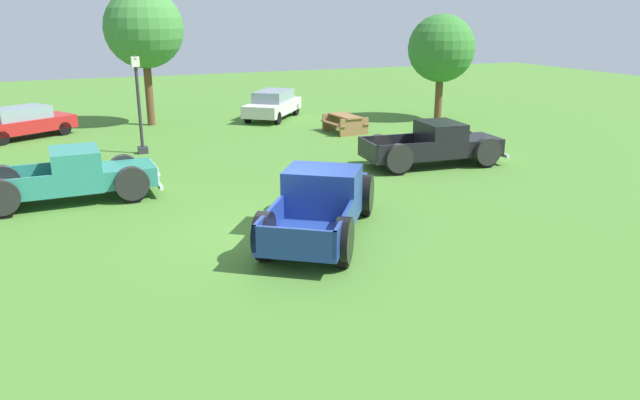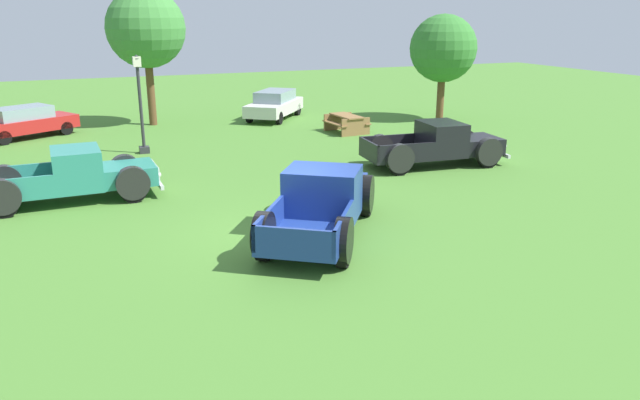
{
  "view_description": "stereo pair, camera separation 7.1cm",
  "coord_description": "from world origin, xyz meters",
  "px_view_note": "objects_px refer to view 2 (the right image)",
  "views": [
    {
      "loc": [
        -4.59,
        -13.22,
        5.16
      ],
      "look_at": [
        0.72,
        -0.46,
        0.9
      ],
      "focal_mm": 34.39,
      "sensor_mm": 36.0,
      "label": 1
    },
    {
      "loc": [
        -4.53,
        -13.24,
        5.16
      ],
      "look_at": [
        0.72,
        -0.46,
        0.9
      ],
      "focal_mm": 34.39,
      "sensor_mm": 36.0,
      "label": 2
    }
  ],
  "objects_px": {
    "sedan_distant_a": "(275,104)",
    "pickup_truck_behind_left": "(80,176)",
    "pickup_truck_foreground": "(323,201)",
    "sedan_distant_b": "(25,122)",
    "oak_tree_west": "(146,29)",
    "oak_tree_center": "(443,49)",
    "picnic_table": "(347,121)",
    "pickup_truck_behind_right": "(442,145)",
    "lamp_post_near": "(140,102)"
  },
  "relations": [
    {
      "from": "pickup_truck_behind_right",
      "to": "oak_tree_center",
      "type": "distance_m",
      "value": 9.97
    },
    {
      "from": "lamp_post_near",
      "to": "oak_tree_west",
      "type": "height_order",
      "value": "oak_tree_west"
    },
    {
      "from": "pickup_truck_behind_left",
      "to": "oak_tree_west",
      "type": "height_order",
      "value": "oak_tree_west"
    },
    {
      "from": "pickup_truck_behind_left",
      "to": "picnic_table",
      "type": "height_order",
      "value": "pickup_truck_behind_left"
    },
    {
      "from": "sedan_distant_b",
      "to": "oak_tree_center",
      "type": "relative_size",
      "value": 0.84
    },
    {
      "from": "sedan_distant_a",
      "to": "oak_tree_center",
      "type": "distance_m",
      "value": 8.66
    },
    {
      "from": "pickup_truck_behind_right",
      "to": "sedan_distant_b",
      "type": "xyz_separation_m",
      "value": [
        -13.67,
        10.85,
        -0.03
      ]
    },
    {
      "from": "pickup_truck_foreground",
      "to": "oak_tree_center",
      "type": "xyz_separation_m",
      "value": [
        11.57,
        12.73,
        2.68
      ]
    },
    {
      "from": "pickup_truck_foreground",
      "to": "pickup_truck_behind_right",
      "type": "bearing_deg",
      "value": 35.8
    },
    {
      "from": "sedan_distant_b",
      "to": "pickup_truck_behind_right",
      "type": "bearing_deg",
      "value": -38.43
    },
    {
      "from": "oak_tree_west",
      "to": "sedan_distant_a",
      "type": "bearing_deg",
      "value": -5.36
    },
    {
      "from": "oak_tree_west",
      "to": "sedan_distant_b",
      "type": "bearing_deg",
      "value": -167.92
    },
    {
      "from": "pickup_truck_behind_right",
      "to": "lamp_post_near",
      "type": "relative_size",
      "value": 1.39
    },
    {
      "from": "lamp_post_near",
      "to": "pickup_truck_foreground",
      "type": "bearing_deg",
      "value": -74.2
    },
    {
      "from": "picnic_table",
      "to": "oak_tree_center",
      "type": "distance_m",
      "value": 6.57
    },
    {
      "from": "sedan_distant_a",
      "to": "picnic_table",
      "type": "bearing_deg",
      "value": -69.11
    },
    {
      "from": "picnic_table",
      "to": "lamp_post_near",
      "type": "bearing_deg",
      "value": -174.62
    },
    {
      "from": "pickup_truck_behind_right",
      "to": "oak_tree_west",
      "type": "bearing_deg",
      "value": 124.49
    },
    {
      "from": "sedan_distant_b",
      "to": "pickup_truck_behind_left",
      "type": "bearing_deg",
      "value": -79.93
    },
    {
      "from": "picnic_table",
      "to": "oak_tree_west",
      "type": "bearing_deg",
      "value": 145.62
    },
    {
      "from": "sedan_distant_a",
      "to": "oak_tree_west",
      "type": "height_order",
      "value": "oak_tree_west"
    },
    {
      "from": "sedan_distant_a",
      "to": "sedan_distant_b",
      "type": "height_order",
      "value": "sedan_distant_a"
    },
    {
      "from": "pickup_truck_foreground",
      "to": "pickup_truck_behind_right",
      "type": "relative_size",
      "value": 1.04
    },
    {
      "from": "pickup_truck_behind_left",
      "to": "oak_tree_center",
      "type": "xyz_separation_m",
      "value": [
        16.95,
        7.76,
        2.72
      ]
    },
    {
      "from": "pickup_truck_foreground",
      "to": "picnic_table",
      "type": "relative_size",
      "value": 2.76
    },
    {
      "from": "pickup_truck_foreground",
      "to": "picnic_table",
      "type": "height_order",
      "value": "pickup_truck_foreground"
    },
    {
      "from": "pickup_truck_foreground",
      "to": "sedan_distant_a",
      "type": "relative_size",
      "value": 1.23
    },
    {
      "from": "picnic_table",
      "to": "oak_tree_west",
      "type": "height_order",
      "value": "oak_tree_west"
    },
    {
      "from": "pickup_truck_behind_right",
      "to": "oak_tree_west",
      "type": "relative_size",
      "value": 0.82
    },
    {
      "from": "pickup_truck_foreground",
      "to": "sedan_distant_b",
      "type": "distance_m",
      "value": 17.09
    },
    {
      "from": "lamp_post_near",
      "to": "oak_tree_center",
      "type": "height_order",
      "value": "oak_tree_center"
    },
    {
      "from": "sedan_distant_b",
      "to": "picnic_table",
      "type": "xyz_separation_m",
      "value": [
        13.1,
        -4.1,
        -0.2
      ]
    },
    {
      "from": "picnic_table",
      "to": "oak_tree_west",
      "type": "distance_m",
      "value": 10.1
    },
    {
      "from": "pickup_truck_foreground",
      "to": "sedan_distant_b",
      "type": "bearing_deg",
      "value": 115.09
    },
    {
      "from": "oak_tree_center",
      "to": "sedan_distant_b",
      "type": "bearing_deg",
      "value": 171.69
    },
    {
      "from": "pickup_truck_foreground",
      "to": "oak_tree_center",
      "type": "relative_size",
      "value": 1.05
    },
    {
      "from": "pickup_truck_foreground",
      "to": "pickup_truck_behind_left",
      "type": "xyz_separation_m",
      "value": [
        -5.38,
        4.97,
        -0.04
      ]
    },
    {
      "from": "pickup_truck_behind_right",
      "to": "pickup_truck_behind_left",
      "type": "bearing_deg",
      "value": 178.38
    },
    {
      "from": "sedan_distant_a",
      "to": "pickup_truck_behind_right",
      "type": "bearing_deg",
      "value": -78.35
    },
    {
      "from": "sedan_distant_a",
      "to": "pickup_truck_behind_left",
      "type": "bearing_deg",
      "value": -130.33
    },
    {
      "from": "pickup_truck_behind_left",
      "to": "oak_tree_center",
      "type": "bearing_deg",
      "value": 24.61
    },
    {
      "from": "picnic_table",
      "to": "oak_tree_center",
      "type": "xyz_separation_m",
      "value": [
        5.72,
        1.35,
        2.94
      ]
    },
    {
      "from": "pickup_truck_behind_right",
      "to": "oak_tree_center",
      "type": "bearing_deg",
      "value": 57.55
    },
    {
      "from": "pickup_truck_foreground",
      "to": "pickup_truck_behind_left",
      "type": "bearing_deg",
      "value": 137.29
    },
    {
      "from": "oak_tree_center",
      "to": "pickup_truck_foreground",
      "type": "bearing_deg",
      "value": -132.27
    },
    {
      "from": "pickup_truck_foreground",
      "to": "oak_tree_west",
      "type": "bearing_deg",
      "value": 96.26
    },
    {
      "from": "picnic_table",
      "to": "pickup_truck_behind_left",
      "type": "bearing_deg",
      "value": -150.27
    },
    {
      "from": "pickup_truck_behind_right",
      "to": "sedan_distant_a",
      "type": "relative_size",
      "value": 1.18
    },
    {
      "from": "pickup_truck_foreground",
      "to": "sedan_distant_b",
      "type": "xyz_separation_m",
      "value": [
        -7.25,
        15.48,
        -0.06
      ]
    },
    {
      "from": "lamp_post_near",
      "to": "oak_tree_center",
      "type": "relative_size",
      "value": 0.72
    }
  ]
}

